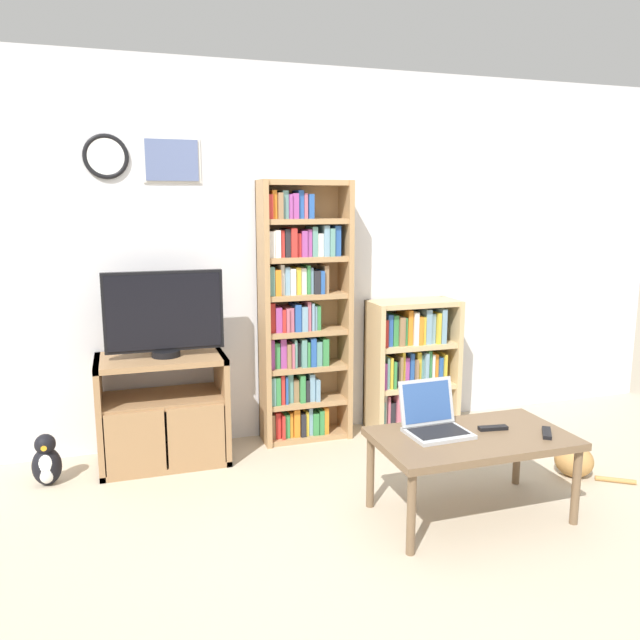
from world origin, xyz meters
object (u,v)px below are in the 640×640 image
Objects in this scene: penguin_figurine at (46,462)px; remote_far_from_laptop at (547,433)px; bookshelf_short at (409,365)px; remote_near_laptop at (493,428)px; coffee_table at (472,443)px; bookshelf_tall at (300,315)px; tv_stand at (163,410)px; laptop at (433,420)px; cat at (573,459)px; television at (164,314)px.

remote_far_from_laptop is at bearing -25.25° from penguin_figurine.
bookshelf_short is 6.21× the size of remote_far_from_laptop.
remote_near_laptop reaches higher than penguin_figurine.
remote_near_laptop reaches higher than coffee_table.
bookshelf_tall reaches higher than penguin_figurine.
bookshelf_tall is at bearing 156.90° from remote_far_from_laptop.
laptop is at bearing -40.02° from tv_stand.
remote_far_from_laptop is at bearing -178.15° from cat.
coffee_table is 2.50m from penguin_figurine.
laptop is 1.05× the size of penguin_figurine.
cat is at bearing -22.79° from television.
tv_stand reaches higher than remote_far_from_laptop.
remote_far_from_laptop is (1.90, -1.36, 0.11)m from tv_stand.
tv_stand is 0.44× the size of bookshelf_tall.
television reaches higher than bookshelf_short.
tv_stand is 0.78× the size of coffee_table.
coffee_table is 6.65× the size of remote_far_from_laptop.
bookshelf_tall is 1.38m from laptop.
television is at bearing 179.22° from remote_far_from_laptop.
television reaches higher than tv_stand.
penguin_figurine is (-2.60, 1.23, -0.32)m from remote_far_from_laptop.
remote_near_laptop is at bearing -36.32° from television.
bookshelf_short is 1.48m from remote_far_from_laptop.
coffee_table is at bearing -162.25° from remote_far_from_laptop.
tv_stand is 1.76m from laptop.
bookshelf_tall is at bearing 103.86° from laptop.
remote_near_laptop is (0.32, -0.07, -0.06)m from laptop.
laptop is 0.34m from remote_near_laptop.
television is 2.36m from remote_far_from_laptop.
remote_near_laptop is at bearing -178.26° from remote_far_from_laptop.
television reaches higher than remote_far_from_laptop.
cat is at bearing 15.40° from coffee_table.
tv_stand is at bearing 176.81° from television.
bookshelf_short is 3.06× the size of penguin_figurine.
tv_stand is at bearing 123.46° from cat.
bookshelf_tall reaches higher than cat.
television is 4.48× the size of remote_near_laptop.
cat is 3.22m from penguin_figurine.
tv_stand is 1.12m from bookshelf_tall.
remote_near_laptop is at bearing -35.79° from tv_stand.
cat is at bearing -15.61° from penguin_figurine.
coffee_table is at bearing 161.40° from cat.
remote_far_from_laptop is at bearing -35.52° from tv_stand.
remote_far_from_laptop is at bearing -115.13° from remote_near_laptop.
tv_stand is 2.34m from remote_far_from_laptop.
tv_stand is 1.86× the size of cat.
bookshelf_tall reaches higher than bookshelf_short.
laptop is 0.77× the size of cat.
remote_near_laptop is (0.15, 0.03, 0.06)m from coffee_table.
television is 0.40× the size of bookshelf_tall.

